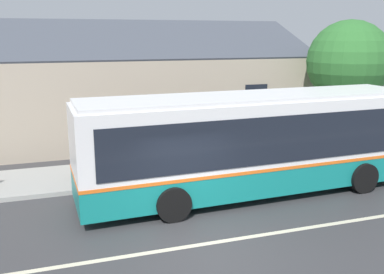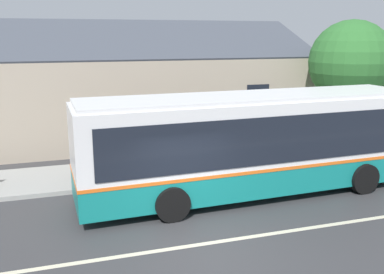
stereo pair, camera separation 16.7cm
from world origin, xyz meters
name	(u,v)px [view 1 (the left image)]	position (x,y,z in m)	size (l,w,h in m)	color
ground_plane	(205,244)	(0.00, 0.00, 0.00)	(300.00, 300.00, 0.00)	#38383A
sidewalk_far	(151,171)	(0.00, 6.00, 0.07)	(60.00, 3.00, 0.15)	#9E9E99
lane_divider_stripe	(205,244)	(0.00, 0.00, 0.00)	(60.00, 0.16, 0.01)	beige
community_building	(89,94)	(-1.56, 13.33, 2.12)	(21.26, 9.23, 6.86)	tan
transit_bus	(253,141)	(2.69, 2.90, 1.74)	(11.35, 3.04, 3.24)	#147F7A
bench_down_street	(102,163)	(-1.80, 5.93, 0.57)	(1.70, 0.51, 0.94)	brown
street_tree_primary	(348,62)	(9.27, 6.97, 3.90)	(3.65, 3.65, 5.74)	#4C3828
bus_stop_sign	(376,120)	(9.32, 4.99, 1.64)	(0.36, 0.07, 2.40)	gray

